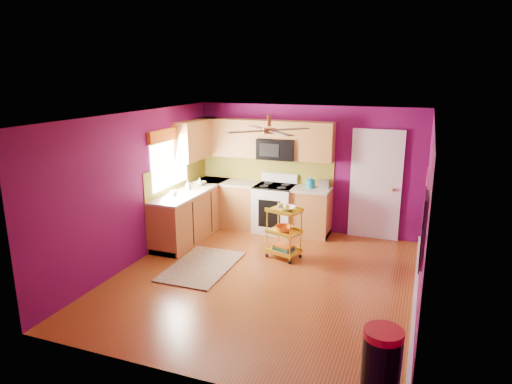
% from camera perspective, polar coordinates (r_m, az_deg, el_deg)
% --- Properties ---
extents(ground, '(5.00, 5.00, 0.00)m').
position_cam_1_polar(ground, '(7.20, 0.99, -10.78)').
color(ground, maroon).
rests_on(ground, ground).
extents(room_envelope, '(4.54, 5.04, 2.52)m').
position_cam_1_polar(room_envelope, '(6.66, 1.27, 1.97)').
color(room_envelope, '#5E0A4A').
rests_on(room_envelope, ground).
extents(lower_cabinets, '(2.81, 2.31, 0.94)m').
position_cam_1_polar(lower_cabinets, '(9.09, -3.14, -2.37)').
color(lower_cabinets, '#985E29').
rests_on(lower_cabinets, ground).
extents(electric_range, '(0.76, 0.66, 1.13)m').
position_cam_1_polar(electric_range, '(9.12, 2.34, -1.98)').
color(electric_range, white).
rests_on(electric_range, ground).
extents(upper_cabinetry, '(2.80, 2.30, 1.26)m').
position_cam_1_polar(upper_cabinetry, '(9.07, -1.75, 6.45)').
color(upper_cabinetry, '#985E29').
rests_on(upper_cabinetry, ground).
extents(left_window, '(0.08, 1.35, 1.08)m').
position_cam_1_polar(left_window, '(8.52, -10.76, 5.25)').
color(left_window, white).
rests_on(left_window, ground).
extents(panel_door, '(0.95, 0.11, 2.15)m').
position_cam_1_polar(panel_door, '(8.88, 14.72, 0.70)').
color(panel_door, white).
rests_on(panel_door, ground).
extents(right_wall_art, '(0.04, 2.74, 1.04)m').
position_cam_1_polar(right_wall_art, '(6.02, 20.31, -2.19)').
color(right_wall_art, black).
rests_on(right_wall_art, ground).
extents(ceiling_fan, '(1.01, 1.01, 0.26)m').
position_cam_1_polar(ceiling_fan, '(6.74, 1.65, 7.81)').
color(ceiling_fan, '#BF8C3F').
rests_on(ceiling_fan, ground).
extents(shag_rug, '(0.97, 1.56, 0.02)m').
position_cam_1_polar(shag_rug, '(7.65, -6.77, -9.19)').
color(shag_rug, '#331D11').
rests_on(shag_rug, ground).
extents(rolling_cart, '(0.63, 0.53, 0.96)m').
position_cam_1_polar(rolling_cart, '(7.80, 3.56, -4.81)').
color(rolling_cart, yellow).
rests_on(rolling_cart, ground).
extents(trash_can, '(0.47, 0.48, 0.74)m').
position_cam_1_polar(trash_can, '(4.86, 15.39, -20.03)').
color(trash_can, black).
rests_on(trash_can, ground).
extents(teal_kettle, '(0.18, 0.18, 0.21)m').
position_cam_1_polar(teal_kettle, '(8.87, 6.82, 1.06)').
color(teal_kettle, '#167CAB').
rests_on(teal_kettle, lower_cabinets).
extents(toaster, '(0.22, 0.15, 0.18)m').
position_cam_1_polar(toaster, '(8.86, 8.48, 1.02)').
color(toaster, beige).
rests_on(toaster, lower_cabinets).
extents(soap_bottle_a, '(0.08, 0.08, 0.18)m').
position_cam_1_polar(soap_bottle_a, '(8.77, -8.50, 0.88)').
color(soap_bottle_a, '#EA3F72').
rests_on(soap_bottle_a, lower_cabinets).
extents(soap_bottle_b, '(0.12, 0.12, 0.15)m').
position_cam_1_polar(soap_bottle_b, '(9.06, -7.06, 1.29)').
color(soap_bottle_b, white).
rests_on(soap_bottle_b, lower_cabinets).
extents(counter_dish, '(0.25, 0.25, 0.06)m').
position_cam_1_polar(counter_dish, '(9.12, -7.11, 1.09)').
color(counter_dish, white).
rests_on(counter_dish, lower_cabinets).
extents(counter_cup, '(0.13, 0.13, 0.10)m').
position_cam_1_polar(counter_cup, '(8.37, -10.27, -0.13)').
color(counter_cup, white).
rests_on(counter_cup, lower_cabinets).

